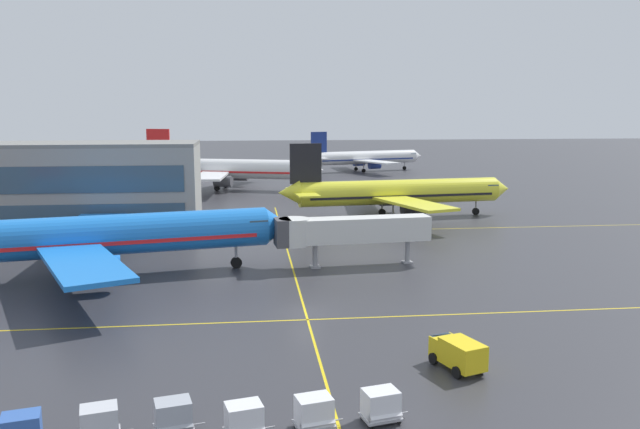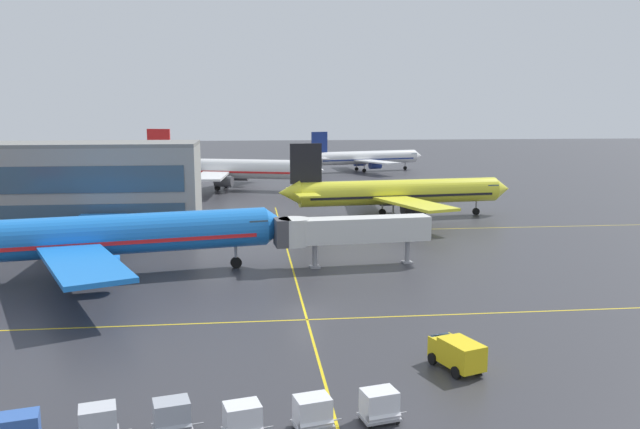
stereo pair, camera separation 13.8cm
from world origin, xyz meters
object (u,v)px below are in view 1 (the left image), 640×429
at_px(baggage_cart_row_fifth, 314,412).
at_px(jet_bridge, 341,231).
at_px(baggage_cart_row_rightmost, 381,405).
at_px(baggage_cart_row_fourth, 244,419).
at_px(airliner_third_row, 228,169).
at_px(baggage_cart_row_middle, 173,416).
at_px(airliner_second_row, 397,192).
at_px(airliner_far_left_stand, 364,158).
at_px(baggage_cart_row_second, 99,422).
at_px(service_truck_red_van, 457,352).
at_px(airliner_front_gate, 91,237).

height_order(baggage_cart_row_fifth, jet_bridge, jet_bridge).
bearing_deg(baggage_cart_row_rightmost, baggage_cart_row_fourth, -173.62).
bearing_deg(jet_bridge, baggage_cart_row_fifth, -100.56).
height_order(airliner_third_row, jet_bridge, airliner_third_row).
bearing_deg(baggage_cart_row_middle, jet_bridge, 68.26).
distance_m(airliner_second_row, airliner_far_left_stand, 77.05).
xyz_separation_m(airliner_far_left_stand, baggage_cart_row_second, (-40.28, -143.90, -2.78)).
relative_size(airliner_far_left_stand, baggage_cart_row_rightmost, 12.25).
xyz_separation_m(baggage_cart_row_middle, jet_bridge, (14.41, 36.13, 3.05)).
xyz_separation_m(airliner_second_row, baggage_cart_row_middle, (-27.79, -67.03, -3.11)).
relative_size(airliner_second_row, baggage_cart_row_middle, 13.53).
bearing_deg(baggage_cart_row_fourth, airliner_third_row, 91.95).
relative_size(airliner_second_row, service_truck_red_van, 8.66).
bearing_deg(baggage_cart_row_fourth, service_truck_red_van, 28.26).
xyz_separation_m(airliner_second_row, service_truck_red_van, (-9.77, -60.22, -2.94)).
relative_size(baggage_cart_row_second, jet_bridge, 0.16).
relative_size(airliner_far_left_stand, baggage_cart_row_second, 12.25).
relative_size(airliner_second_row, baggage_cart_row_second, 13.53).
bearing_deg(airliner_front_gate, baggage_cart_row_fifth, -60.42).
xyz_separation_m(airliner_third_row, airliner_far_left_stand, (36.37, 36.28, -0.61)).
distance_m(baggage_cart_row_rightmost, jet_bridge, 36.36).
xyz_separation_m(airliner_front_gate, baggage_cart_row_second, (7.95, -33.99, -3.43)).
height_order(airliner_far_left_stand, jet_bridge, airliner_far_left_stand).
distance_m(baggage_cart_row_middle, baggage_cart_row_rightmost, 11.39).
relative_size(baggage_cart_row_second, baggage_cart_row_fifth, 1.00).
bearing_deg(airliner_far_left_stand, airliner_front_gate, -113.69).
bearing_deg(service_truck_red_van, jet_bridge, 97.02).
bearing_deg(baggage_cart_row_rightmost, service_truck_red_van, 45.73).
bearing_deg(airliner_third_row, baggage_cart_row_middle, -90.06).
bearing_deg(airliner_front_gate, jet_bridge, 5.34).
xyz_separation_m(baggage_cart_row_second, jet_bridge, (18.21, 36.44, 3.05)).
relative_size(service_truck_red_van, baggage_cart_row_middle, 1.56).
height_order(airliner_front_gate, baggage_cart_row_second, airliner_front_gate).
distance_m(airliner_second_row, baggage_cart_row_middle, 72.63).
distance_m(airliner_second_row, jet_bridge, 33.68).
distance_m(airliner_second_row, airliner_third_row, 48.87).
height_order(baggage_cart_row_fourth, jet_bridge, jet_bridge).
xyz_separation_m(baggage_cart_row_fourth, jet_bridge, (10.61, 36.95, 3.05)).
bearing_deg(airliner_far_left_stand, baggage_cart_row_middle, -104.26).
distance_m(airliner_front_gate, service_truck_red_van, 40.23).
height_order(airliner_second_row, baggage_cart_row_second, airliner_second_row).
bearing_deg(airliner_third_row, baggage_cart_row_second, -92.08).
xyz_separation_m(airliner_third_row, baggage_cart_row_fifth, (7.48, -107.71, -3.40)).
bearing_deg(jet_bridge, airliner_far_left_stand, 78.39).
relative_size(airliner_second_row, baggage_cart_row_rightmost, 13.53).
bearing_deg(airliner_front_gate, airliner_second_row, 40.15).
bearing_deg(baggage_cart_row_rightmost, airliner_far_left_stand, 80.09).
bearing_deg(baggage_cart_row_fifth, airliner_second_row, 73.33).
relative_size(service_truck_red_van, jet_bridge, 0.26).
relative_size(airliner_third_row, baggage_cart_row_rightmost, 14.17).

